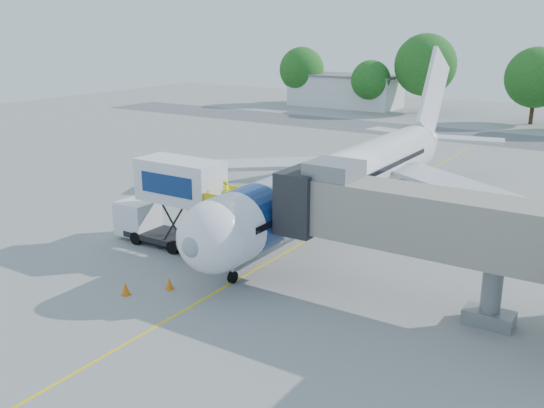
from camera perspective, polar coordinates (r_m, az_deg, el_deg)
The scene contains 14 objects.
ground at distance 39.71m, azimuth 4.49°, elevation -2.75°, with size 160.00×160.00×0.00m, color gray.
guidance_line at distance 39.71m, azimuth 4.49°, elevation -2.74°, with size 0.15×70.00×0.01m, color yellow.
taxiway_strip at distance 78.22m, azimuth 19.50°, elevation 5.89°, with size 120.00×10.00×0.01m, color #59595B.
aircraft at distance 42.41m, azimuth 7.25°, elevation 2.56°, with size 34.17×37.73×11.35m.
jet_bridge at distance 29.14m, azimuth 11.88°, elevation -1.22°, with size 13.90×3.20×6.60m.
catering_hiloader at distance 36.89m, azimuth -9.31°, elevation 0.07°, with size 8.50×2.44×5.50m.
ground_tug at distance 26.34m, azimuth -8.57°, elevation -11.67°, with size 3.32×1.91×1.27m.
safety_cone_a at distance 31.73m, azimuth -9.63°, elevation -7.40°, with size 0.40×0.40×0.64m.
safety_cone_b at distance 31.53m, azimuth -13.62°, elevation -7.75°, with size 0.44×0.44×0.70m.
outbuilding_left at distance 104.22m, azimuth 6.89°, elevation 10.57°, with size 18.40×8.40×5.30m.
tree_a at distance 106.08m, azimuth 2.81°, elevation 12.52°, with size 7.61×7.61×9.71m.
tree_b at distance 98.70m, azimuth 9.28°, elevation 11.43°, with size 6.26×6.26×7.98m.
tree_c at distance 98.00m, azimuth 14.23°, elevation 12.57°, with size 9.46×9.46×12.06m.
tree_d at distance 90.95m, azimuth 23.58°, elevation 10.85°, with size 8.18×8.18×10.44m.
Camera 1 is at (17.76, -33.06, 12.97)m, focal length 40.00 mm.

